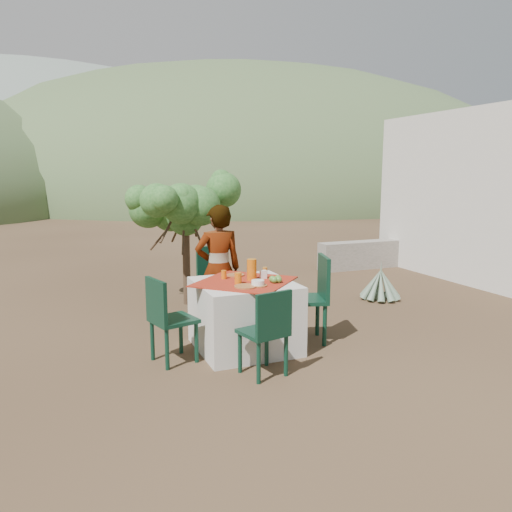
{
  "coord_description": "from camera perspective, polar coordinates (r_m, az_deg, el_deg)",
  "views": [
    {
      "loc": [
        -2.48,
        -5.03,
        1.93
      ],
      "look_at": [
        -0.32,
        0.32,
        0.96
      ],
      "focal_mm": 35.0,
      "sensor_mm": 36.0,
      "label": 1
    }
  ],
  "objects": [
    {
      "name": "plate_far",
      "position": [
        5.71,
        -2.35,
        -2.18
      ],
      "size": [
        0.2,
        0.2,
        0.01
      ],
      "primitive_type": "cylinder",
      "color": "brown",
      "rests_on": "table"
    },
    {
      "name": "hill_far_center",
      "position": [
        57.09,
        -23.61,
        6.85
      ],
      "size": [
        60.0,
        60.0,
        24.0
      ],
      "primitive_type": "ellipsoid",
      "color": "slate",
      "rests_on": "ground"
    },
    {
      "name": "glass_near",
      "position": [
        5.27,
        -2.06,
        -2.57
      ],
      "size": [
        0.07,
        0.07,
        0.12
      ],
      "primitive_type": "cylinder",
      "color": "orange",
      "rests_on": "table"
    },
    {
      "name": "chair_left",
      "position": [
        5.15,
        -10.17,
        -6.79
      ],
      "size": [
        0.5,
        0.5,
        0.89
      ],
      "rotation": [
        0.0,
        0.0,
        1.83
      ],
      "color": "black",
      "rests_on": "ground"
    },
    {
      "name": "plate_near",
      "position": [
        5.14,
        -1.19,
        -3.49
      ],
      "size": [
        0.24,
        0.24,
        0.01
      ],
      "primitive_type": "cylinder",
      "color": "brown",
      "rests_on": "table"
    },
    {
      "name": "white_bowl",
      "position": [
        5.18,
        0.21,
        -3.04
      ],
      "size": [
        0.13,
        0.13,
        0.05
      ],
      "primitive_type": "cylinder",
      "color": "white",
      "rests_on": "bowl_plate"
    },
    {
      "name": "chair_far",
      "position": [
        6.51,
        -4.5,
        -2.76
      ],
      "size": [
        0.51,
        0.51,
        0.98
      ],
      "rotation": [
        0.0,
        0.0,
        0.15
      ],
      "color": "black",
      "rests_on": "ground"
    },
    {
      "name": "chair_near",
      "position": [
        4.74,
        1.3,
        -8.35
      ],
      "size": [
        0.47,
        0.47,
        0.85
      ],
      "rotation": [
        0.0,
        0.0,
        3.36
      ],
      "color": "black",
      "rests_on": "ground"
    },
    {
      "name": "agave",
      "position": [
        7.88,
        14.04,
        -3.22
      ],
      "size": [
        0.63,
        0.63,
        0.67
      ],
      "rotation": [
        0.0,
        0.0,
        0.38
      ],
      "color": "slate",
      "rests_on": "ground"
    },
    {
      "name": "hill_far_right",
      "position": [
        59.47,
        9.0,
        7.61
      ],
      "size": [
        36.0,
        36.0,
        14.0
      ],
      "primitive_type": "ellipsoid",
      "color": "slate",
      "rests_on": "ground"
    },
    {
      "name": "ground",
      "position": [
        5.93,
        4.11,
        -9.44
      ],
      "size": [
        160.0,
        160.0,
        0.0
      ],
      "primitive_type": "plane",
      "color": "#362618",
      "rests_on": "ground"
    },
    {
      "name": "glass_far",
      "position": [
        5.53,
        -3.69,
        -2.13
      ],
      "size": [
        0.06,
        0.06,
        0.1
      ],
      "primitive_type": "cylinder",
      "color": "orange",
      "rests_on": "table"
    },
    {
      "name": "shrub_tree",
      "position": [
        7.34,
        -7.78,
        4.93
      ],
      "size": [
        1.45,
        1.42,
        1.7
      ],
      "color": "#4D3826",
      "rests_on": "ground"
    },
    {
      "name": "bowl_plate",
      "position": [
        5.19,
        0.21,
        -3.37
      ],
      "size": [
        0.19,
        0.19,
        0.01
      ],
      "primitive_type": "cylinder",
      "color": "brown",
      "rests_on": "table"
    },
    {
      "name": "napkin_holder",
      "position": [
        5.53,
        0.84,
        -2.12
      ],
      "size": [
        0.08,
        0.05,
        0.09
      ],
      "primitive_type": "cube",
      "rotation": [
        0.0,
        0.0,
        -0.05
      ],
      "color": "white",
      "rests_on": "table"
    },
    {
      "name": "jar_right",
      "position": [
        5.77,
        1.04,
        -1.69
      ],
      "size": [
        0.05,
        0.05,
        0.09
      ],
      "primitive_type": "cylinder",
      "color": "#C07621",
      "rests_on": "table"
    },
    {
      "name": "chair_right",
      "position": [
        5.75,
        6.53,
        -4.36
      ],
      "size": [
        0.57,
        0.57,
        0.99
      ],
      "rotation": [
        0.0,
        0.0,
        4.43
      ],
      "color": "black",
      "rests_on": "ground"
    },
    {
      "name": "fruit_cluster",
      "position": [
        5.35,
        2.28,
        -2.67
      ],
      "size": [
        0.14,
        0.13,
        0.07
      ],
      "color": "#508931",
      "rests_on": "table"
    },
    {
      "name": "jar_left",
      "position": [
        5.57,
        1.03,
        -2.1
      ],
      "size": [
        0.05,
        0.05,
        0.08
      ],
      "primitive_type": "cylinder",
      "color": "#C07621",
      "rests_on": "table"
    },
    {
      "name": "juice_pitcher",
      "position": [
        5.44,
        -0.49,
        -1.57
      ],
      "size": [
        0.11,
        0.11,
        0.23
      ],
      "primitive_type": "cylinder",
      "color": "orange",
      "rests_on": "table"
    },
    {
      "name": "table",
      "position": [
        5.52,
        -1.31,
        -6.76
      ],
      "size": [
        1.3,
        1.3,
        0.76
      ],
      "color": "silver",
      "rests_on": "ground"
    },
    {
      "name": "person",
      "position": [
        6.04,
        -4.32,
        -1.47
      ],
      "size": [
        0.59,
        0.41,
        1.55
      ],
      "primitive_type": "imported",
      "rotation": [
        0.0,
        0.0,
        3.08
      ],
      "color": "#8C6651",
      "rests_on": "ground"
    },
    {
      "name": "stone_wall",
      "position": [
        10.53,
        13.68,
        0.26
      ],
      "size": [
        2.6,
        0.35,
        0.55
      ],
      "primitive_type": "cube",
      "color": "gray",
      "rests_on": "ground"
    },
    {
      "name": "hill_near_right",
      "position": [
        43.56,
        -2.5,
        7.04
      ],
      "size": [
        48.0,
        48.0,
        20.0
      ],
      "primitive_type": "ellipsoid",
      "color": "#3F552F",
      "rests_on": "ground"
    }
  ]
}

